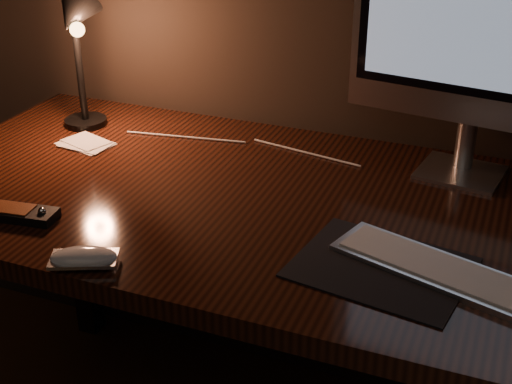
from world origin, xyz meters
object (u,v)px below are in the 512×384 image
at_px(media_remote, 18,213).
at_px(desk, 297,242).
at_px(keyboard, 446,272).
at_px(mouse, 84,260).
at_px(desk_lamp, 76,34).
at_px(monitor, 482,24).

bearing_deg(media_remote, desk, 27.64).
bearing_deg(keyboard, mouse, -144.18).
bearing_deg(desk_lamp, mouse, -77.12).
height_order(desk, monitor, monitor).
height_order(monitor, media_remote, monitor).
bearing_deg(desk, keyboard, -33.52).
bearing_deg(desk, mouse, -120.47).
relative_size(keyboard, media_remote, 2.48).
xyz_separation_m(media_remote, desk_lamp, (-0.13, 0.42, 0.22)).
xyz_separation_m(desk, desk_lamp, (-0.58, 0.10, 0.36)).
height_order(monitor, mouse, monitor).
relative_size(mouse, media_remote, 0.72).
distance_m(media_remote, desk_lamp, 0.49).
bearing_deg(desk_lamp, desk, -30.82).
height_order(monitor, keyboard, monitor).
bearing_deg(mouse, media_remote, 132.18).
xyz_separation_m(monitor, mouse, (-0.54, -0.59, -0.31)).
xyz_separation_m(keyboard, media_remote, (-0.77, -0.10, 0.00)).
relative_size(monitor, mouse, 4.84).
distance_m(desk, mouse, 0.49).
xyz_separation_m(monitor, media_remote, (-0.74, -0.50, -0.31)).
xyz_separation_m(mouse, media_remote, (-0.21, 0.09, -0.00)).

